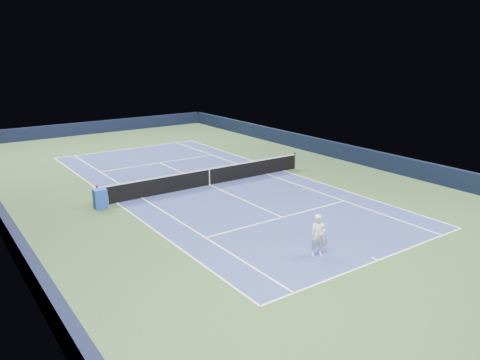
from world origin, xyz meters
TOP-DOWN VIEW (x-y plane):
  - ground at (0.00, 0.00)m, footprint 40.00×40.00m
  - wall_far at (0.00, 19.82)m, footprint 22.00×0.35m
  - wall_right at (10.82, 0.00)m, footprint 0.35×40.00m
  - court_surface at (0.00, 0.00)m, footprint 10.97×23.77m
  - baseline_far at (0.00, 11.88)m, footprint 10.97×0.08m
  - baseline_near at (0.00, -11.88)m, footprint 10.97×0.08m
  - sideline_doubles_right at (5.49, 0.00)m, footprint 0.08×23.77m
  - sideline_doubles_left at (-5.49, 0.00)m, footprint 0.08×23.77m
  - sideline_singles_right at (4.12, 0.00)m, footprint 0.08×23.77m
  - sideline_singles_left at (-4.12, 0.00)m, footprint 0.08×23.77m
  - service_line_far at (0.00, 6.40)m, footprint 8.23×0.08m
  - service_line_near at (0.00, -6.40)m, footprint 8.23×0.08m
  - center_service_line at (0.00, 0.00)m, footprint 0.08×12.80m
  - center_mark_far at (0.00, 11.73)m, footprint 0.08×0.30m
  - center_mark_near at (0.00, -11.73)m, footprint 0.08×0.30m
  - tennis_net at (0.00, 0.00)m, footprint 12.90×0.10m
  - sponsor_cube at (-6.40, -0.34)m, footprint 0.63×0.57m
  - tennis_player at (-1.55, -10.29)m, footprint 0.81×1.33m

SIDE VIEW (x-z plane):
  - ground at x=0.00m, z-range 0.00..0.00m
  - court_surface at x=0.00m, z-range 0.00..0.01m
  - baseline_far at x=0.00m, z-range 0.01..0.01m
  - baseline_near at x=0.00m, z-range 0.01..0.01m
  - sideline_doubles_right at x=5.49m, z-range 0.01..0.01m
  - sideline_doubles_left at x=-5.49m, z-range 0.01..0.01m
  - sideline_singles_right at x=4.12m, z-range 0.01..0.01m
  - sideline_singles_left at x=-4.12m, z-range 0.01..0.01m
  - service_line_far at x=0.00m, z-range 0.01..0.01m
  - service_line_near at x=0.00m, z-range 0.01..0.01m
  - center_service_line at x=0.00m, z-range 0.01..0.01m
  - center_mark_far at x=0.00m, z-range 0.01..0.01m
  - center_mark_near at x=0.00m, z-range 0.01..0.01m
  - sponsor_cube at x=-6.40m, z-range 0.00..0.97m
  - tennis_net at x=0.00m, z-range -0.03..1.04m
  - wall_far at x=0.00m, z-range 0.00..1.10m
  - wall_right at x=10.82m, z-range 0.00..1.10m
  - tennis_player at x=-1.55m, z-range -0.36..1.99m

